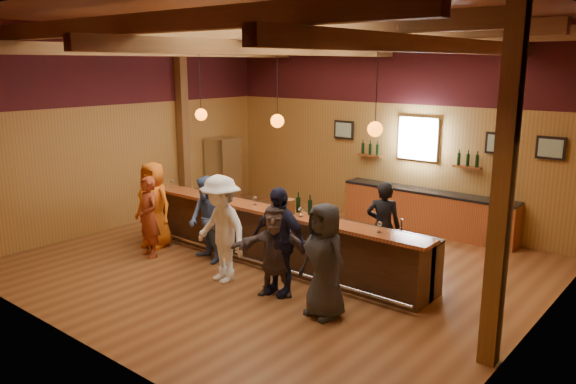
# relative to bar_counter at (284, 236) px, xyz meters

# --- Properties ---
(room) EXTENTS (9.04, 9.00, 4.52)m
(room) POSITION_rel_bar_counter_xyz_m (-0.02, -0.09, 2.69)
(room) COLOR brown
(room) RESTS_ON ground
(bar_counter) EXTENTS (6.30, 1.07, 1.11)m
(bar_counter) POSITION_rel_bar_counter_xyz_m (0.00, 0.00, 0.00)
(bar_counter) COLOR black
(bar_counter) RESTS_ON ground
(back_bar_cabinet) EXTENTS (4.00, 0.52, 0.95)m
(back_bar_cabinet) POSITION_rel_bar_counter_xyz_m (1.18, 3.57, -0.05)
(back_bar_cabinet) COLOR brown
(back_bar_cabinet) RESTS_ON ground
(window) EXTENTS (0.95, 0.09, 0.95)m
(window) POSITION_rel_bar_counter_xyz_m (0.78, 3.80, 1.53)
(window) COLOR silver
(window) RESTS_ON room
(framed_pictures) EXTENTS (5.35, 0.05, 0.45)m
(framed_pictures) POSITION_rel_bar_counter_xyz_m (1.65, 3.79, 1.58)
(framed_pictures) COLOR black
(framed_pictures) RESTS_ON room
(wine_shelves) EXTENTS (3.00, 0.18, 0.30)m
(wine_shelves) POSITION_rel_bar_counter_xyz_m (0.78, 3.73, 1.10)
(wine_shelves) COLOR brown
(wine_shelves) RESTS_ON room
(pendant_lights) EXTENTS (4.24, 0.24, 1.37)m
(pendant_lights) POSITION_rel_bar_counter_xyz_m (-0.02, -0.15, 2.19)
(pendant_lights) COLOR black
(pendant_lights) RESTS_ON room
(stainless_fridge) EXTENTS (0.70, 0.70, 1.80)m
(stainless_fridge) POSITION_rel_bar_counter_xyz_m (-4.12, 2.45, 0.38)
(stainless_fridge) COLOR silver
(stainless_fridge) RESTS_ON ground
(customer_orange) EXTENTS (0.94, 0.69, 1.77)m
(customer_orange) POSITION_rel_bar_counter_xyz_m (-2.68, -0.92, 0.36)
(customer_orange) COLOR orange
(customer_orange) RESTS_ON ground
(customer_redvest) EXTENTS (0.65, 0.49, 1.59)m
(customer_redvest) POSITION_rel_bar_counter_xyz_m (-2.26, -1.38, 0.27)
(customer_redvest) COLOR #9B391C
(customer_redvest) RESTS_ON ground
(customer_denim) EXTENTS (0.93, 0.80, 1.65)m
(customer_denim) POSITION_rel_bar_counter_xyz_m (-1.16, -0.86, 0.30)
(customer_denim) COLOR #486090
(customer_denim) RESTS_ON ground
(customer_white) EXTENTS (1.30, 0.87, 1.87)m
(customer_white) POSITION_rel_bar_counter_xyz_m (-0.25, -1.37, 0.42)
(customer_white) COLOR white
(customer_white) RESTS_ON ground
(customer_navy) EXTENTS (1.07, 0.48, 1.80)m
(customer_navy) POSITION_rel_bar_counter_xyz_m (0.86, -1.16, 0.38)
(customer_navy) COLOR #1C1E39
(customer_navy) RESTS_ON ground
(customer_brown) EXTENTS (1.46, 1.06, 1.52)m
(customer_brown) POSITION_rel_bar_counter_xyz_m (0.85, -1.23, 0.24)
(customer_brown) COLOR #4E403F
(customer_brown) RESTS_ON ground
(customer_dark) EXTENTS (0.94, 0.71, 1.74)m
(customer_dark) POSITION_rel_bar_counter_xyz_m (1.93, -1.39, 0.35)
(customer_dark) COLOR #2B2C2E
(customer_dark) RESTS_ON ground
(bartender) EXTENTS (0.72, 0.62, 1.67)m
(bartender) POSITION_rel_bar_counter_xyz_m (1.66, 0.80, 0.31)
(bartender) COLOR black
(bartender) RESTS_ON ground
(ice_bucket) EXTENTS (0.23, 0.23, 0.25)m
(ice_bucket) POSITION_rel_bar_counter_xyz_m (0.40, -0.34, 0.72)
(ice_bucket) COLOR olive
(ice_bucket) RESTS_ON bar_counter
(bottle_a) EXTENTS (0.08, 0.08, 0.36)m
(bottle_a) POSITION_rel_bar_counter_xyz_m (0.48, -0.17, 0.73)
(bottle_a) COLOR black
(bottle_a) RESTS_ON bar_counter
(bottle_b) EXTENTS (0.08, 0.08, 0.35)m
(bottle_b) POSITION_rel_bar_counter_xyz_m (0.74, -0.17, 0.73)
(bottle_b) COLOR black
(bottle_b) RESTS_ON bar_counter
(glass_a) EXTENTS (0.09, 0.09, 0.19)m
(glass_a) POSITION_rel_bar_counter_xyz_m (-2.83, -0.30, 0.73)
(glass_a) COLOR silver
(glass_a) RESTS_ON bar_counter
(glass_b) EXTENTS (0.08, 0.08, 0.18)m
(glass_b) POSITION_rel_bar_counter_xyz_m (-1.85, -0.32, 0.72)
(glass_b) COLOR silver
(glass_b) RESTS_ON bar_counter
(glass_c) EXTENTS (0.08, 0.08, 0.19)m
(glass_c) POSITION_rel_bar_counter_xyz_m (-1.69, -0.30, 0.72)
(glass_c) COLOR silver
(glass_c) RESTS_ON bar_counter
(glass_d) EXTENTS (0.09, 0.09, 0.20)m
(glass_d) POSITION_rel_bar_counter_xyz_m (-1.25, -0.33, 0.73)
(glass_d) COLOR silver
(glass_d) RESTS_ON bar_counter
(glass_e) EXTENTS (0.08, 0.08, 0.17)m
(glass_e) POSITION_rel_bar_counter_xyz_m (-0.48, -0.27, 0.71)
(glass_e) COLOR silver
(glass_e) RESTS_ON bar_counter
(glass_f) EXTENTS (0.08, 0.08, 0.17)m
(glass_f) POSITION_rel_bar_counter_xyz_m (0.70, -0.37, 0.71)
(glass_f) COLOR silver
(glass_f) RESTS_ON bar_counter
(glass_g) EXTENTS (0.08, 0.08, 0.18)m
(glass_g) POSITION_rel_bar_counter_xyz_m (1.28, -0.28, 0.72)
(glass_g) COLOR silver
(glass_g) RESTS_ON bar_counter
(glass_h) EXTENTS (0.08, 0.08, 0.18)m
(glass_h) POSITION_rel_bar_counter_xyz_m (2.22, -0.32, 0.72)
(glass_h) COLOR silver
(glass_h) RESTS_ON bar_counter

